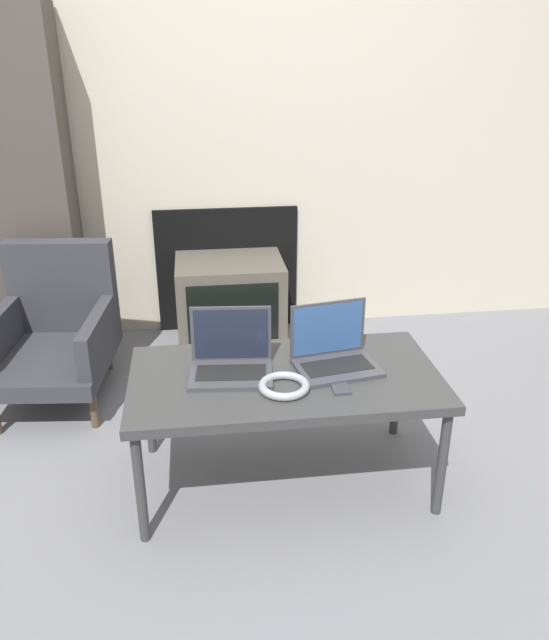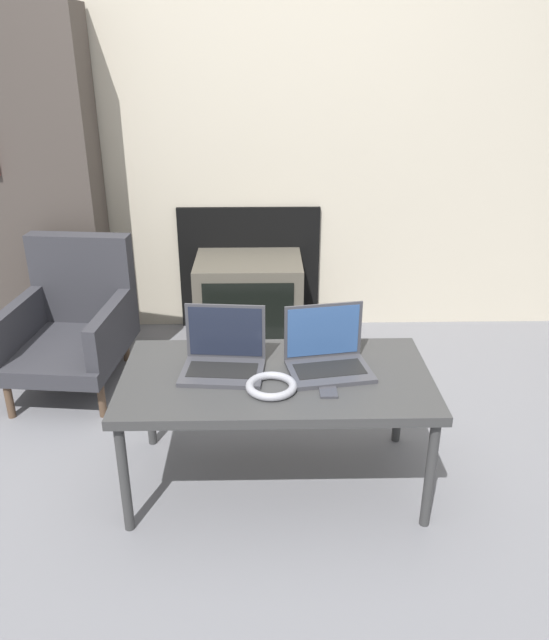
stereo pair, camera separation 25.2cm
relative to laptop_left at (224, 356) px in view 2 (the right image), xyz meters
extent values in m
plane|color=slate|center=(0.19, -0.24, -0.53)|extent=(14.00, 14.00, 0.00)
cube|color=#B7AD99|center=(0.19, 1.49, 0.77)|extent=(7.00, 0.06, 2.60)
cube|color=black|center=(0.07, 1.45, -0.16)|extent=(0.82, 0.03, 0.73)
cube|color=#333333|center=(0.19, -0.05, -0.07)|extent=(1.14, 0.60, 0.04)
cylinder|color=#333333|center=(-0.34, -0.31, -0.31)|extent=(0.04, 0.04, 0.44)
cylinder|color=#333333|center=(0.72, -0.31, -0.31)|extent=(0.04, 0.04, 0.44)
cylinder|color=#333333|center=(-0.34, 0.21, -0.31)|extent=(0.04, 0.04, 0.44)
cylinder|color=#333333|center=(0.72, 0.21, -0.31)|extent=(0.04, 0.04, 0.44)
cube|color=#38383D|center=(0.00, -0.04, -0.05)|extent=(0.32, 0.24, 0.02)
cube|color=black|center=(0.00, -0.04, -0.04)|extent=(0.26, 0.14, 0.00)
cube|color=#38383D|center=(0.01, 0.06, 0.07)|extent=(0.30, 0.04, 0.22)
cube|color=black|center=(0.01, 0.06, 0.07)|extent=(0.27, 0.03, 0.20)
cube|color=#38383D|center=(0.39, -0.04, -0.05)|extent=(0.33, 0.27, 0.02)
cube|color=black|center=(0.39, -0.04, -0.04)|extent=(0.27, 0.16, 0.00)
cube|color=#38383D|center=(0.37, 0.06, 0.07)|extent=(0.30, 0.06, 0.22)
cube|color=#2D4C7F|center=(0.37, 0.06, 0.07)|extent=(0.27, 0.05, 0.20)
torus|color=gray|center=(0.17, -0.16, -0.04)|extent=(0.18, 0.18, 0.03)
cube|color=#333338|center=(0.37, -0.16, -0.05)|extent=(0.06, 0.13, 0.01)
cube|color=#4C473D|center=(0.07, 1.22, -0.28)|extent=(0.59, 0.45, 0.50)
cube|color=black|center=(0.07, 0.99, -0.28)|extent=(0.48, 0.01, 0.39)
cube|color=#2D2D33|center=(-0.81, 0.71, -0.32)|extent=(0.59, 0.71, 0.08)
cube|color=#2D2D33|center=(-0.78, 0.99, -0.05)|extent=(0.53, 0.15, 0.46)
cube|color=#2D2D33|center=(-1.04, 0.73, -0.18)|extent=(0.12, 0.60, 0.20)
cube|color=#2D2D33|center=(-0.58, 0.69, -0.18)|extent=(0.12, 0.60, 0.20)
cylinder|color=#4C3828|center=(-1.02, 0.43, -0.44)|extent=(0.04, 0.04, 0.17)
cylinder|color=#4C3828|center=(-0.60, 0.43, -0.44)|extent=(0.04, 0.04, 0.17)
cylinder|color=#4C3828|center=(-1.02, 0.99, -0.44)|extent=(0.04, 0.04, 0.17)
cylinder|color=#4C3828|center=(-0.60, 0.99, -0.44)|extent=(0.04, 0.04, 0.17)
cube|color=#3F3833|center=(-1.09, 1.29, 0.36)|extent=(0.73, 0.30, 1.78)
camera|label=1|loc=(-0.11, -2.04, 1.06)|focal=35.00mm
camera|label=2|loc=(0.15, -2.06, 1.06)|focal=35.00mm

